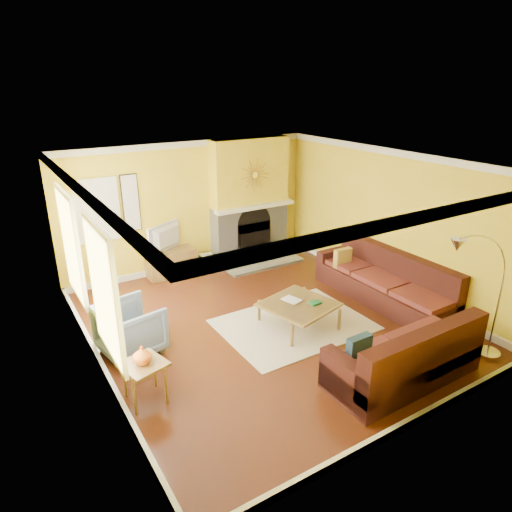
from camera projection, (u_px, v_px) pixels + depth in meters
floor at (267, 323)px, 7.74m from camera, size 5.50×6.00×0.02m
ceiling at (268, 162)px, 6.75m from camera, size 5.50×6.00×0.02m
wall_back at (190, 206)px, 9.63m from camera, size 5.50×0.02×2.70m
wall_front at (421, 332)px, 4.86m from camera, size 5.50×0.02×2.70m
wall_left at (89, 287)px, 5.90m from camera, size 0.02×6.00×2.70m
wall_right at (390, 222)px, 8.60m from camera, size 0.02×6.00×2.70m
baseboard at (267, 320)px, 7.72m from camera, size 5.50×6.00×0.12m
crown_molding at (268, 167)px, 6.78m from camera, size 5.50×6.00×0.12m
window_left_near at (70, 247)px, 6.89m from camera, size 0.06×1.22×1.72m
window_left_far at (103, 294)px, 5.39m from camera, size 0.06×1.22×1.72m
window_back at (97, 210)px, 8.59m from camera, size 0.82×0.06×1.22m
wall_art at (131, 203)px, 8.90m from camera, size 0.34×0.04×1.14m
fireplace at (250, 200)px, 10.13m from camera, size 1.80×0.40×2.70m
mantel at (255, 207)px, 9.97m from camera, size 1.92×0.22×0.08m
hearth at (263, 263)px, 10.17m from camera, size 1.80×0.70×0.06m
sunburst at (255, 175)px, 9.73m from camera, size 0.70×0.04×0.70m
rug at (294, 324)px, 7.67m from camera, size 2.40×1.80×0.02m
sectional_sofa at (356, 302)px, 7.49m from camera, size 3.10×3.70×0.90m
coffee_table at (298, 314)px, 7.58m from camera, size 1.28×1.28×0.42m
media_console at (171, 263)px, 9.52m from camera, size 1.00×0.45×0.55m
tv at (169, 237)px, 9.32m from camera, size 0.94×0.58×0.58m
subwoofer at (207, 261)px, 10.01m from camera, size 0.28×0.28×0.28m
armchair at (131, 329)px, 6.80m from camera, size 0.99×0.97×0.78m
side_table at (145, 382)px, 5.79m from camera, size 0.62×0.62×0.56m
vase at (142, 355)px, 5.64m from camera, size 0.31×0.31×0.25m
book at (287, 302)px, 7.51m from camera, size 0.29×0.34×0.03m
arc_lamp at (477, 302)px, 6.20m from camera, size 1.32×0.36×2.06m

